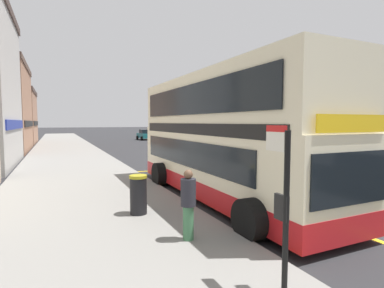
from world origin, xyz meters
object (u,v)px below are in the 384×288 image
(double_decker_bus, at_px, (222,141))
(parked_car_teal_across, at_px, (145,135))
(pedestrian_waiting_near_sign, at_px, (188,202))
(litter_bin, at_px, (138,194))
(bus_stop_sign, at_px, (283,194))

(double_decker_bus, relative_size, parked_car_teal_across, 2.46)
(pedestrian_waiting_near_sign, xyz_separation_m, litter_bin, (-0.53, 2.29, -0.29))
(double_decker_bus, xyz_separation_m, pedestrian_waiting_near_sign, (-2.80, -3.35, -1.08))
(parked_car_teal_across, relative_size, litter_bin, 3.78)
(double_decker_bus, relative_size, litter_bin, 9.33)
(bus_stop_sign, bearing_deg, pedestrian_waiting_near_sign, 101.66)
(double_decker_bus, relative_size, pedestrian_waiting_near_sign, 6.60)
(bus_stop_sign, height_order, litter_bin, bus_stop_sign)
(bus_stop_sign, xyz_separation_m, parked_car_teal_across, (9.55, 41.39, -0.86))
(pedestrian_waiting_near_sign, bearing_deg, bus_stop_sign, -78.34)
(bus_stop_sign, distance_m, parked_car_teal_across, 42.49)
(double_decker_bus, distance_m, litter_bin, 3.76)
(double_decker_bus, bearing_deg, pedestrian_waiting_near_sign, -129.97)
(double_decker_bus, xyz_separation_m, litter_bin, (-3.34, -1.06, -1.36))
(double_decker_bus, bearing_deg, litter_bin, -162.39)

